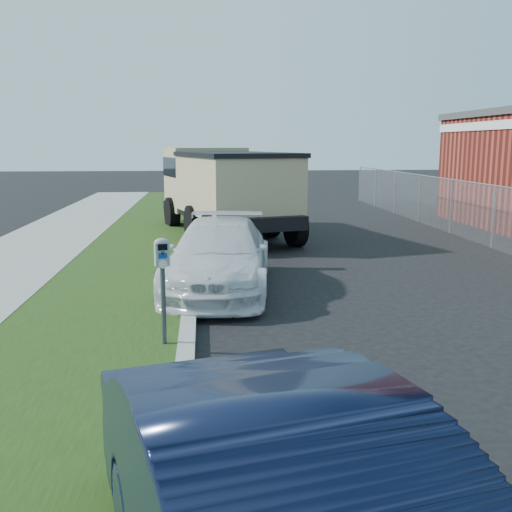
{
  "coord_description": "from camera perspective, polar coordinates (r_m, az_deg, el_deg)",
  "views": [
    {
      "loc": [
        -2.32,
        -9.46,
        2.96
      ],
      "look_at": [
        -1.4,
        1.0,
        1.0
      ],
      "focal_mm": 42.0,
      "sensor_mm": 36.0,
      "label": 1
    }
  ],
  "objects": [
    {
      "name": "white_wagon",
      "position": [
        12.3,
        -3.57,
        0.03
      ],
      "size": [
        2.55,
        5.12,
        1.43
      ],
      "primitive_type": "imported",
      "rotation": [
        0.0,
        0.0,
        -0.11
      ],
      "color": "silver",
      "rests_on": "ground"
    },
    {
      "name": "streetside",
      "position": [
        12.26,
        -20.26,
        -3.74
      ],
      "size": [
        6.12,
        50.0,
        0.15
      ],
      "color": "gray",
      "rests_on": "ground"
    },
    {
      "name": "ground",
      "position": [
        10.18,
        8.42,
        -6.45
      ],
      "size": [
        120.0,
        120.0,
        0.0
      ],
      "primitive_type": "plane",
      "color": "black",
      "rests_on": "ground"
    },
    {
      "name": "chainlink_fence",
      "position": [
        18.52,
        21.77,
        4.57
      ],
      "size": [
        0.06,
        30.06,
        30.0
      ],
      "color": "slate",
      "rests_on": "ground"
    },
    {
      "name": "parking_meter",
      "position": [
        8.56,
        -8.91,
        -1.09
      ],
      "size": [
        0.24,
        0.18,
        1.53
      ],
      "rotation": [
        0.0,
        0.0,
        0.25
      ],
      "color": "#3F4247",
      "rests_on": "ground"
    },
    {
      "name": "dump_truck",
      "position": [
        19.78,
        -3.09,
        6.63
      ],
      "size": [
        4.51,
        7.71,
        2.85
      ],
      "rotation": [
        0.0,
        0.0,
        0.27
      ],
      "color": "black",
      "rests_on": "ground"
    }
  ]
}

